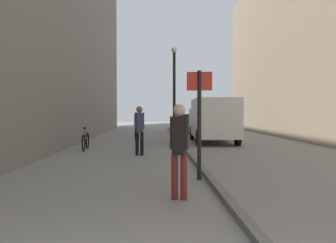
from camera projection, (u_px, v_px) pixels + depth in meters
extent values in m
plane|color=gray|center=(148.00, 151.00, 13.47)|extent=(80.00, 80.00, 0.00)
cube|color=#615F5B|center=(186.00, 150.00, 13.52)|extent=(0.16, 40.00, 0.12)
cylinder|color=black|center=(136.00, 133.00, 19.33)|extent=(0.11, 0.11, 0.75)
cylinder|color=black|center=(138.00, 133.00, 19.38)|extent=(0.11, 0.11, 0.75)
cube|color=black|center=(137.00, 121.00, 19.34)|extent=(0.25, 0.23, 0.64)
cylinder|color=black|center=(135.00, 120.00, 19.30)|extent=(0.09, 0.09, 0.55)
cylinder|color=black|center=(139.00, 120.00, 19.37)|extent=(0.09, 0.09, 0.55)
sphere|color=tan|center=(137.00, 114.00, 19.32)|extent=(0.21, 0.21, 0.21)
cylinder|color=black|center=(142.00, 144.00, 12.23)|extent=(0.13, 0.13, 0.86)
cylinder|color=black|center=(137.00, 144.00, 12.19)|extent=(0.13, 0.13, 0.86)
cube|color=#2D3851|center=(139.00, 122.00, 12.18)|extent=(0.27, 0.24, 0.73)
cylinder|color=#2D3851|center=(143.00, 121.00, 12.21)|extent=(0.10, 0.10, 0.62)
cylinder|color=#2D3851|center=(136.00, 121.00, 12.15)|extent=(0.10, 0.10, 0.62)
sphere|color=brown|center=(139.00, 109.00, 12.17)|extent=(0.24, 0.24, 0.24)
cylinder|color=maroon|center=(184.00, 177.00, 6.04)|extent=(0.12, 0.12, 0.83)
cylinder|color=maroon|center=(175.00, 177.00, 6.09)|extent=(0.12, 0.12, 0.83)
cube|color=black|center=(179.00, 136.00, 6.04)|extent=(0.28, 0.26, 0.71)
cylinder|color=black|center=(186.00, 133.00, 6.00)|extent=(0.10, 0.10, 0.60)
cylinder|color=black|center=(173.00, 133.00, 6.08)|extent=(0.10, 0.10, 0.60)
sphere|color=tan|center=(179.00, 110.00, 6.03)|extent=(0.23, 0.23, 0.23)
cube|color=silver|center=(214.00, 118.00, 16.81)|extent=(2.16, 3.78, 1.95)
cube|color=silver|center=(208.00, 121.00, 19.41)|extent=(2.11, 1.50, 1.46)
cube|color=black|center=(206.00, 116.00, 19.91)|extent=(1.75, 0.08, 0.64)
cylinder|color=black|center=(192.00, 133.00, 19.27)|extent=(0.24, 0.80, 0.80)
cylinder|color=black|center=(224.00, 133.00, 19.30)|extent=(0.24, 0.80, 0.80)
cylinder|color=black|center=(199.00, 137.00, 15.66)|extent=(0.24, 0.80, 0.80)
cylinder|color=black|center=(238.00, 137.00, 15.69)|extent=(0.24, 0.80, 0.80)
cube|color=#335138|center=(186.00, 126.00, 25.54)|extent=(1.86, 4.23, 0.55)
cube|color=black|center=(186.00, 118.00, 25.52)|extent=(1.55, 2.54, 0.68)
cylinder|color=black|center=(175.00, 128.00, 26.95)|extent=(0.21, 0.64, 0.64)
cylinder|color=black|center=(195.00, 128.00, 26.99)|extent=(0.21, 0.64, 0.64)
cylinder|color=black|center=(177.00, 130.00, 24.10)|extent=(0.21, 0.64, 0.64)
cylinder|color=black|center=(199.00, 130.00, 24.14)|extent=(0.21, 0.64, 0.64)
cylinder|color=black|center=(199.00, 125.00, 7.80)|extent=(0.10, 0.10, 2.60)
cube|color=red|center=(199.00, 81.00, 7.77)|extent=(0.60, 0.13, 0.44)
cylinder|color=black|center=(174.00, 99.00, 15.97)|extent=(0.14, 0.14, 4.50)
sphere|color=beige|center=(174.00, 50.00, 15.90)|extent=(0.28, 0.28, 0.28)
torus|color=black|center=(87.00, 141.00, 14.35)|extent=(0.10, 0.72, 0.72)
torus|color=black|center=(84.00, 143.00, 13.30)|extent=(0.10, 0.72, 0.72)
cylinder|color=#335138|center=(86.00, 138.00, 13.82)|extent=(0.10, 0.95, 0.05)
cylinder|color=#335138|center=(85.00, 133.00, 13.63)|extent=(0.04, 0.04, 0.40)
cube|color=black|center=(85.00, 128.00, 13.62)|extent=(0.11, 0.25, 0.06)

